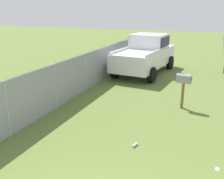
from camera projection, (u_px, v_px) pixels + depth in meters
mailbox at (184, 81)px, 9.18m from camera, size 0.28×0.54×1.27m
pickup_truck at (146, 53)px, 14.37m from camera, size 5.21×2.60×2.09m
fence_section at (85, 71)px, 11.26m from camera, size 14.07×0.07×1.64m
litter_wrapper_by_mailbox at (217, 169)px, 5.88m from camera, size 0.14×0.11×0.01m
litter_bottle_midfield_a at (135, 145)px, 6.84m from camera, size 0.23×0.12×0.07m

